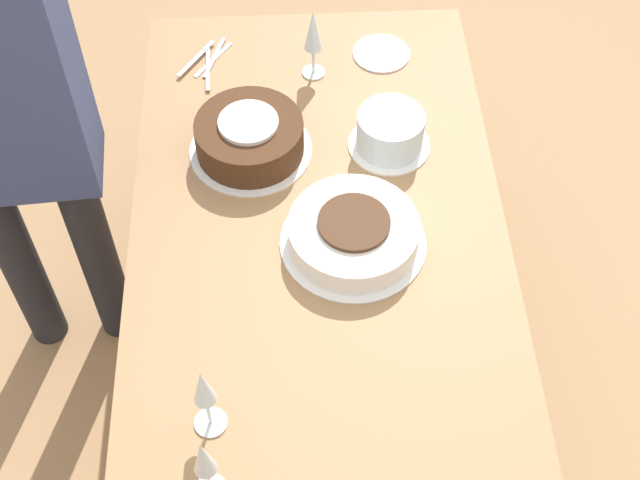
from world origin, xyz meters
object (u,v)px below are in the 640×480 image
object	(u,v)px
wine_glass_near	(204,391)
cake_back_decorated	(390,132)
cake_front_chocolate	(250,137)
person_cutting	(4,122)
wine_glass_extra	(313,33)
cake_center_white	(353,233)
wine_glass_far	(204,461)

from	to	relation	value
wine_glass_near	cake_back_decorated	bearing A→B (deg)	149.78
cake_front_chocolate	person_cutting	xyz separation A→B (m)	(0.04, -0.58, 0.13)
cake_front_chocolate	wine_glass_extra	world-z (taller)	wine_glass_extra
cake_center_white	wine_glass_extra	world-z (taller)	wine_glass_extra
cake_back_decorated	wine_glass_far	world-z (taller)	wine_glass_far
cake_front_chocolate	wine_glass_near	distance (m)	0.77
wine_glass_near	wine_glass_extra	xyz separation A→B (m)	(-1.04, 0.26, -0.00)
cake_front_chocolate	cake_back_decorated	size ratio (longest dim) A/B	1.49
cake_back_decorated	wine_glass_near	xyz separation A→B (m)	(0.76, -0.44, 0.09)
wine_glass_far	person_cutting	bearing A→B (deg)	-150.05
person_cutting	wine_glass_far	bearing A→B (deg)	-64.25
cake_center_white	cake_front_chocolate	size ratio (longest dim) A/B	1.10
person_cutting	wine_glass_near	bearing A→B (deg)	-59.79
wine_glass_near	wine_glass_extra	distance (m)	1.08
wine_glass_far	cake_front_chocolate	bearing A→B (deg)	174.94
wine_glass_extra	cake_front_chocolate	bearing A→B (deg)	-31.53
wine_glass_near	wine_glass_far	xyz separation A→B (m)	(0.14, 0.00, -0.00)
wine_glass_far	person_cutting	world-z (taller)	person_cutting
wine_glass_far	wine_glass_extra	size ratio (longest dim) A/B	0.99
cake_center_white	wine_glass_near	bearing A→B (deg)	-36.00
cake_center_white	wine_glass_far	bearing A→B (deg)	-28.56
wine_glass_far	wine_glass_extra	bearing A→B (deg)	167.89
wine_glass_far	person_cutting	xyz separation A→B (m)	(-0.86, -0.50, 0.03)
cake_center_white	wine_glass_far	size ratio (longest dim) A/B	1.66
wine_glass_far	cake_back_decorated	bearing A→B (deg)	154.09
cake_front_chocolate	wine_glass_far	bearing A→B (deg)	-5.06
cake_center_white	cake_back_decorated	distance (m)	0.33
wine_glass_extra	person_cutting	xyz separation A→B (m)	(0.33, -0.75, 0.04)
wine_glass_near	cake_front_chocolate	bearing A→B (deg)	173.68
cake_back_decorated	wine_glass_far	bearing A→B (deg)	-25.91
cake_back_decorated	wine_glass_extra	bearing A→B (deg)	-147.28
cake_center_white	wine_glass_extra	size ratio (longest dim) A/B	1.65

